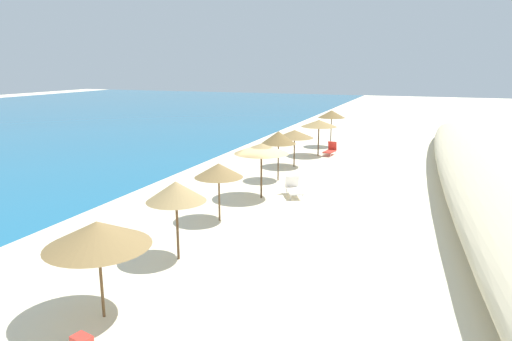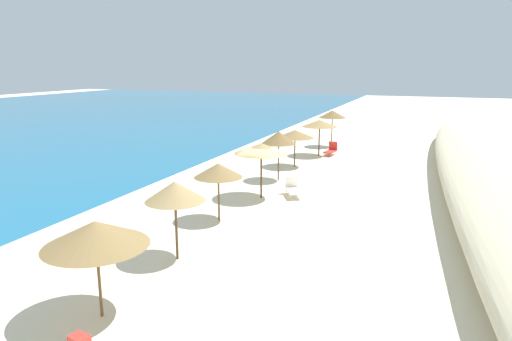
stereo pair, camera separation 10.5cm
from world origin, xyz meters
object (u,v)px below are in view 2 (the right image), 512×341
object	(u,v)px
beach_umbrella_1	(95,234)
lounge_chair_2	(331,150)
beach_umbrella_5	(279,138)
beach_umbrella_6	(295,134)
beach_umbrella_8	(332,114)
beach_umbrella_7	(320,123)
lounge_chair_1	(294,188)
beach_umbrella_2	(175,191)
beach_umbrella_4	(261,149)
beach_umbrella_3	(218,170)

from	to	relation	value
beach_umbrella_1	lounge_chair_2	xyz separation A→B (m)	(23.69, -0.81, -1.87)
beach_umbrella_5	beach_umbrella_6	xyz separation A→B (m)	(3.75, 0.17, -0.32)
beach_umbrella_1	beach_umbrella_8	world-z (taller)	beach_umbrella_8
beach_umbrella_5	beach_umbrella_7	world-z (taller)	beach_umbrella_5
beach_umbrella_7	lounge_chair_1	bearing A→B (deg)	-172.91
beach_umbrella_5	beach_umbrella_8	bearing A→B (deg)	-2.11
beach_umbrella_6	lounge_chair_2	size ratio (longest dim) A/B	1.67
beach_umbrella_2	lounge_chair_2	distance (m)	19.95
beach_umbrella_6	beach_umbrella_7	xyz separation A→B (m)	(4.10, -0.57, 0.21)
beach_umbrella_4	beach_umbrella_1	bearing A→B (deg)	180.00
beach_umbrella_4	lounge_chair_2	world-z (taller)	beach_umbrella_4
beach_umbrella_6	beach_umbrella_8	bearing A→B (deg)	-4.31
lounge_chair_1	lounge_chair_2	world-z (taller)	lounge_chair_1
beach_umbrella_4	beach_umbrella_2	bearing A→B (deg)	179.64
beach_umbrella_1	lounge_chair_2	bearing A→B (deg)	-1.97
beach_umbrella_5	lounge_chair_2	bearing A→B (deg)	-7.87
beach_umbrella_2	beach_umbrella_4	bearing A→B (deg)	-0.36
lounge_chair_2	beach_umbrella_4	bearing A→B (deg)	92.07
beach_umbrella_1	beach_umbrella_7	distance (m)	23.14
beach_umbrella_8	lounge_chair_1	size ratio (longest dim) A/B	1.83
beach_umbrella_7	lounge_chair_1	size ratio (longest dim) A/B	1.63
beach_umbrella_2	beach_umbrella_7	xyz separation A→B (m)	(19.29, -0.10, -0.03)
beach_umbrella_3	beach_umbrella_7	size ratio (longest dim) A/B	0.95
beach_umbrella_2	lounge_chair_2	xyz separation A→B (m)	(19.84, -0.86, -1.96)
beach_umbrella_7	lounge_chair_1	xyz separation A→B (m)	(-10.61, -1.32, -1.92)
lounge_chair_2	beach_umbrella_7	bearing A→B (deg)	41.53
beach_umbrella_3	beach_umbrella_7	xyz separation A→B (m)	(15.24, -0.51, 0.18)
beach_umbrella_7	beach_umbrella_8	xyz separation A→B (m)	(4.01, -0.04, 0.26)
beach_umbrella_3	lounge_chair_2	bearing A→B (deg)	-4.62
beach_umbrella_3	beach_umbrella_6	size ratio (longest dim) A/B	1.02
beach_umbrella_1	beach_umbrella_2	world-z (taller)	beach_umbrella_2
beach_umbrella_4	lounge_chair_1	bearing A→B (deg)	-57.38
beach_umbrella_2	beach_umbrella_8	xyz separation A→B (m)	(23.31, -0.14, 0.24)
beach_umbrella_1	beach_umbrella_5	world-z (taller)	beach_umbrella_5
beach_umbrella_4	lounge_chair_2	distance (m)	12.24
beach_umbrella_1	lounge_chair_2	distance (m)	23.77
lounge_chair_1	beach_umbrella_2	bearing A→B (deg)	53.30
beach_umbrella_3	beach_umbrella_8	distance (m)	19.26
beach_umbrella_5	lounge_chair_1	world-z (taller)	beach_umbrella_5
beach_umbrella_4	beach_umbrella_5	xyz separation A→B (m)	(3.64, 0.35, -0.02)
beach_umbrella_6	lounge_chair_1	world-z (taller)	beach_umbrella_6
lounge_chair_2	beach_umbrella_3	bearing A→B (deg)	91.32
beach_umbrella_1	beach_umbrella_6	xyz separation A→B (m)	(19.04, 0.52, -0.15)
beach_umbrella_6	beach_umbrella_2	bearing A→B (deg)	-178.22
beach_umbrella_7	beach_umbrella_4	bearing A→B (deg)	179.74
beach_umbrella_1	lounge_chair_1	xyz separation A→B (m)	(12.53, -1.37, -1.86)
lounge_chair_2	beach_umbrella_2	bearing A→B (deg)	93.45
beach_umbrella_6	beach_umbrella_5	bearing A→B (deg)	-177.34
beach_umbrella_2	beach_umbrella_7	size ratio (longest dim) A/B	1.05
beach_umbrella_6	beach_umbrella_4	bearing A→B (deg)	-175.97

